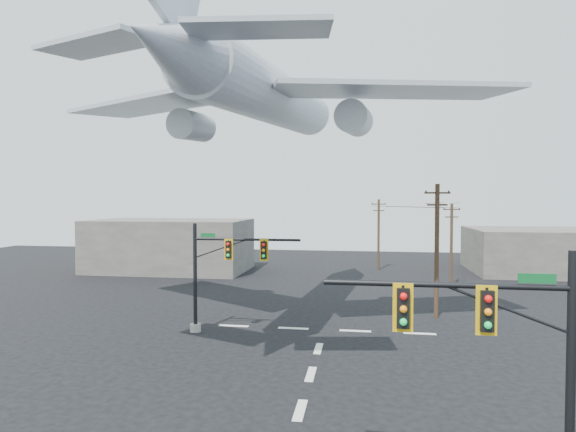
% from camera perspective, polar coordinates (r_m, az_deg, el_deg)
% --- Properties ---
extents(ground, '(120.00, 120.00, 0.00)m').
position_cam_1_polar(ground, '(20.67, 1.44, -22.04)').
color(ground, black).
rests_on(ground, ground).
extents(lane_markings, '(14.00, 21.20, 0.01)m').
position_cam_1_polar(lane_markings, '(25.60, 3.05, -17.18)').
color(lane_markings, silver).
rests_on(lane_markings, ground).
extents(signal_mast_near, '(6.95, 0.78, 7.07)m').
position_cam_1_polar(signal_mast_near, '(14.94, 25.25, -16.21)').
color(signal_mast_near, gray).
rests_on(signal_mast_near, ground).
extents(signal_mast_far, '(7.08, 0.76, 6.90)m').
position_cam_1_polar(signal_mast_far, '(30.71, -8.37, -6.81)').
color(signal_mast_far, gray).
rests_on(signal_mast_far, ground).
extents(utility_pole_a, '(1.86, 0.64, 9.50)m').
position_cam_1_polar(utility_pole_a, '(35.70, 17.22, -3.64)').
color(utility_pole_a, '#4A301F').
rests_on(utility_pole_a, ground).
extents(utility_pole_b, '(1.61, 0.42, 7.99)m').
position_cam_1_polar(utility_pole_b, '(48.22, 18.80, -3.15)').
color(utility_pole_b, '#4A301F').
rests_on(utility_pole_b, ground).
extents(utility_pole_c, '(1.72, 0.40, 8.41)m').
position_cam_1_polar(utility_pole_c, '(58.30, 10.68, -1.99)').
color(utility_pole_c, '#4A301F').
rests_on(utility_pole_c, ground).
extents(power_lines, '(7.96, 23.00, 0.54)m').
position_cam_1_polar(power_lines, '(47.36, 16.05, 1.24)').
color(power_lines, black).
extents(airliner, '(31.84, 33.67, 9.03)m').
position_cam_1_polar(airliner, '(33.71, -2.01, 13.88)').
color(airliner, '#B5BBC2').
extents(building_left, '(18.00, 10.00, 6.00)m').
position_cam_1_polar(building_left, '(58.47, -13.79, -3.38)').
color(building_left, slate).
rests_on(building_left, ground).
extents(building_right, '(14.00, 12.00, 5.00)m').
position_cam_1_polar(building_right, '(62.19, 27.19, -3.69)').
color(building_right, slate).
rests_on(building_right, ground).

